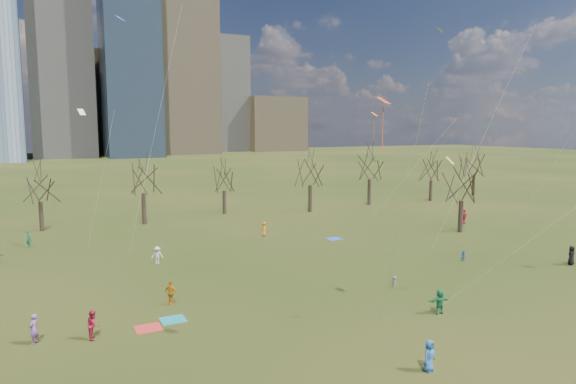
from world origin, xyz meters
name	(u,v)px	position (x,y,z in m)	size (l,w,h in m)	color
ground	(368,317)	(0.00, 0.00, 0.00)	(500.00, 500.00, 0.00)	black
downtown_skyline	(74,64)	(-2.43, 210.64, 39.01)	(212.50, 78.00, 118.00)	slate
bare_tree_row	(201,177)	(-0.09, 37.22, 6.12)	(113.04, 29.80, 9.50)	black
blanket_teal	(173,320)	(-11.78, 5.15, 0.01)	(1.60, 1.50, 0.03)	teal
blanket_navy	(334,239)	(10.44, 21.43, 0.01)	(1.60, 1.50, 0.03)	blue
blanket_crimson	(148,328)	(-13.51, 4.43, 0.01)	(1.60, 1.50, 0.03)	red
person_0	(429,356)	(-1.63, -7.73, 0.83)	(0.82, 0.53, 1.67)	#265CA6
person_2	(93,325)	(-16.73, 4.25, 0.88)	(0.86, 0.67, 1.76)	#A41733
person_3	(394,282)	(5.44, 4.20, 0.48)	(0.61, 0.35, 0.95)	slate
person_4	(171,293)	(-11.17, 8.09, 0.87)	(1.02, 0.43, 1.75)	orange
person_5	(440,302)	(4.62, -1.71, 0.85)	(1.57, 0.50, 1.70)	#1A7947
person_6	(572,255)	(24.19, 2.46, 0.89)	(0.87, 0.56, 1.77)	black
person_7	(34,329)	(-19.90, 4.99, 0.91)	(0.66, 0.43, 1.81)	#814C98
person_8	(463,256)	(16.23, 7.70, 0.50)	(0.48, 0.38, 1.00)	#2758AB
person_9	(157,255)	(-9.68, 19.61, 0.81)	(1.05, 0.60, 1.63)	silver
person_10	(464,217)	(30.46, 21.82, 0.92)	(1.08, 0.45, 1.84)	#BC1A34
person_12	(264,229)	(4.00, 26.36, 0.84)	(0.82, 0.53, 1.67)	orange
person_13	(29,238)	(-20.35, 32.17, 0.94)	(0.68, 0.45, 1.87)	#17673F
kites_airborne	(343,154)	(2.22, 6.82, 10.47)	(63.83, 39.01, 27.34)	#E64613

